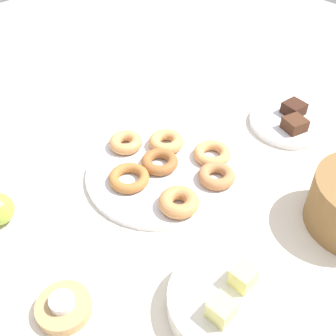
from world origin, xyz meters
TOP-DOWN VIEW (x-y plane):
  - ground_plane at (0.00, 0.00)m, footprint 2.40×2.40m
  - donut_plate at (0.00, 0.00)m, footprint 0.33×0.33m
  - donut_0 at (-0.07, -0.05)m, footprint 0.12×0.12m
  - donut_1 at (-0.07, 0.11)m, footprint 0.10×0.10m
  - donut_2 at (-0.01, -0.01)m, footprint 0.12×0.12m
  - donut_3 at (-0.00, -0.12)m, footprint 0.11×0.11m
  - donut_4 at (0.04, 0.11)m, footprint 0.10×0.10m
  - donut_5 at (0.07, -0.02)m, footprint 0.13×0.13m
  - donut_6 at (-0.12, 0.05)m, footprint 0.10×0.10m
  - cake_plate at (-0.37, 0.09)m, footprint 0.21×0.21m
  - brownie_near at (-0.40, 0.08)m, footprint 0.05×0.05m
  - brownie_far at (-0.35, 0.12)m, footprint 0.06×0.06m
  - candle_holder at (0.34, 0.14)m, footprint 0.09×0.09m
  - tealight at (0.34, 0.14)m, footprint 0.04×0.04m
  - fruit_bowl at (0.14, 0.32)m, footprint 0.20×0.20m
  - melon_chunk_left at (0.10, 0.32)m, footprint 0.04×0.04m
  - melon_chunk_right at (0.17, 0.33)m, footprint 0.04×0.04m

SIDE VIEW (x-z plane):
  - ground_plane at x=0.00m, z-range 0.00..0.00m
  - donut_plate at x=0.00m, z-range 0.00..0.01m
  - cake_plate at x=-0.37m, z-range 0.00..0.02m
  - candle_holder at x=0.34m, z-range 0.00..0.02m
  - fruit_bowl at x=0.14m, z-range 0.00..0.04m
  - donut_5 at x=0.07m, z-range 0.01..0.03m
  - donut_2 at x=-0.01m, z-range 0.01..0.04m
  - donut_6 at x=-0.12m, z-range 0.01..0.04m
  - donut_1 at x=-0.07m, z-range 0.01..0.04m
  - donut_3 at x=0.00m, z-range 0.01..0.04m
  - donut_0 at x=-0.07m, z-range 0.01..0.04m
  - donut_4 at x=0.04m, z-range 0.01..0.04m
  - tealight at x=0.34m, z-range 0.02..0.04m
  - brownie_near at x=-0.40m, z-range 0.02..0.05m
  - brownie_far at x=-0.35m, z-range 0.02..0.05m
  - melon_chunk_left at x=0.10m, z-range 0.04..0.08m
  - melon_chunk_right at x=0.17m, z-range 0.04..0.08m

